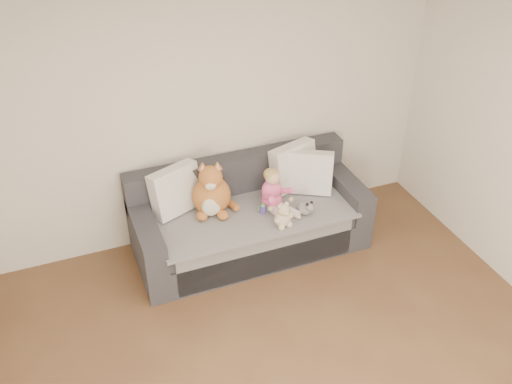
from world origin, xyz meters
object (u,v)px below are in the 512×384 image
(sofa, at_px, (249,220))
(sippy_cup, at_px, (263,208))
(toddler, at_px, (274,193))
(plush_cat, at_px, (212,193))
(teddy_bear, at_px, (283,217))

(sofa, relative_size, sippy_cup, 20.48)
(toddler, height_order, sippy_cup, toddler)
(sippy_cup, bearing_deg, toddler, 15.58)
(plush_cat, distance_m, sippy_cup, 0.49)
(toddler, relative_size, plush_cat, 0.78)
(teddy_bear, distance_m, sippy_cup, 0.27)
(sippy_cup, bearing_deg, sofa, 118.13)
(sofa, bearing_deg, sippy_cup, -61.87)
(sofa, distance_m, toddler, 0.41)
(sofa, bearing_deg, plush_cat, 172.99)
(plush_cat, relative_size, teddy_bear, 2.20)
(toddler, bearing_deg, sofa, 132.86)
(sofa, height_order, plush_cat, plush_cat)
(sofa, distance_m, sippy_cup, 0.28)
(plush_cat, xyz_separation_m, sippy_cup, (0.43, -0.20, -0.14))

